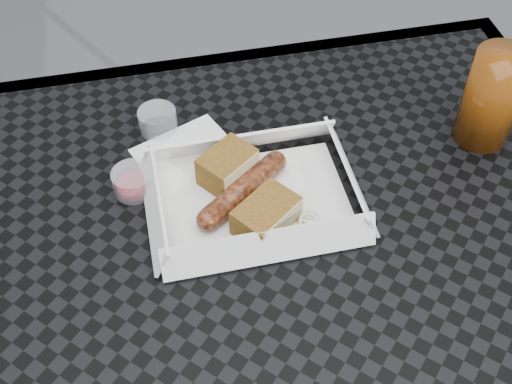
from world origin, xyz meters
The scene contains 10 objects.
patio_table centered at (0.00, 0.00, 0.67)m, with size 0.80×0.80×0.74m.
food_tray centered at (-0.04, 0.11, 0.75)m, with size 0.22×0.15×0.00m, color white.
bratwurst centered at (-0.06, 0.11, 0.76)m, with size 0.12×0.10×0.03m.
bread_near centered at (-0.07, 0.15, 0.77)m, with size 0.06×0.05×0.04m, color brown.
bread_far centered at (-0.04, 0.07, 0.77)m, with size 0.07×0.05×0.04m, color brown.
veg_garnish centered at (0.00, 0.06, 0.75)m, with size 0.03×0.03×0.00m.
napkin centered at (-0.11, 0.19, 0.75)m, with size 0.12×0.12×0.00m, color white.
condiment_cup_sauce centered at (-0.18, 0.16, 0.76)m, with size 0.05×0.05×0.03m, color maroon.
condiment_cup_empty centered at (-0.14, 0.26, 0.76)m, with size 0.05×0.05×0.03m, color silver.
drink_glass centered at (0.27, 0.15, 0.81)m, with size 0.07×0.07×0.13m, color #5E2A08.
Camera 1 is at (-0.15, -0.38, 1.34)m, focal length 45.00 mm.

